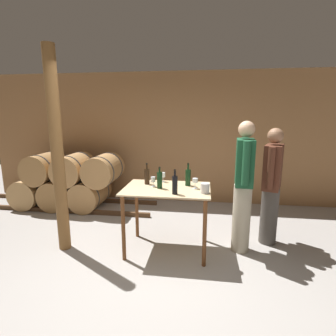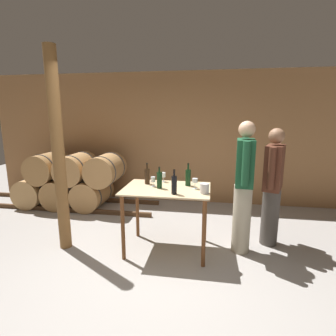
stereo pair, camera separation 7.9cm
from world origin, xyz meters
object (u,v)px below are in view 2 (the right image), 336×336
Objects in this scene: wooden_post at (58,153)px; ice_bucket at (204,188)px; wine_bottle_left at (159,180)px; wine_bottle_center at (174,184)px; wine_glass_near_left at (153,180)px; person_visitor_with_scarf at (244,185)px; wine_glass_near_right at (195,181)px; wine_glass_near_center at (163,175)px; wine_bottle_right at (188,177)px; person_host at (273,185)px; wine_bottle_far_left at (147,176)px.

ice_bucket is (1.93, -0.01, -0.40)m from wooden_post.
wine_bottle_center is (0.23, -0.22, 0.01)m from wine_bottle_left.
wine_bottle_center is at bearing -165.87° from ice_bucket.
person_visitor_with_scarf is (1.20, 0.09, -0.05)m from wine_glass_near_left.
wine_glass_near_right is (0.56, -0.01, 0.01)m from wine_glass_near_left.
wine_bottle_center is 0.61m from wine_glass_near_center.
person_visitor_with_scarf is at bearing 30.10° from ice_bucket.
wine_bottle_left is 2.13× the size of wine_glass_near_center.
wine_bottle_center is 0.98× the size of wine_bottle_right.
wine_bottle_right is 0.48m from wine_glass_near_left.
wine_bottle_left is at bearing -163.59° from person_host.
wine_glass_near_right is at bearing -52.87° from wine_bottle_right.
wine_glass_near_center is 0.55m from wine_glass_near_right.
wine_glass_near_right is 0.23m from ice_bucket.
wine_bottle_left is at bearing -88.44° from wine_glass_near_center.
wine_bottle_right is 0.18× the size of person_visitor_with_scarf.
person_host is (1.30, 0.67, -0.13)m from wine_bottle_center.
wine_bottle_center is 1.47m from person_host.
wine_glass_near_center is 0.08× the size of person_visitor_with_scarf.
wine_bottle_far_left is at bearing 168.66° from wine_glass_near_right.
wine_glass_near_center is at bearing 71.50° from wine_glass_near_left.
person_host is at bearing 12.55° from wine_bottle_right.
wine_glass_near_right is (1.80, 0.18, -0.35)m from wooden_post.
wine_bottle_right is (0.13, 0.41, -0.00)m from wine_bottle_center.
person_host reaches higher than wine_glass_near_center.
wine_glass_near_left is at bearing 138.43° from wine_bottle_center.
wine_glass_near_left is at bearing 146.15° from wine_bottle_left.
ice_bucket is at bearing -38.29° from wine_glass_near_center.
wine_bottle_far_left is 0.97× the size of wine_bottle_center.
wine_bottle_left reaches higher than wine_glass_near_center.
wine_bottle_right reaches higher than wine_glass_near_right.
wine_glass_near_left is 1.08× the size of ice_bucket.
wooden_post is 9.29× the size of wine_bottle_left.
person_visitor_with_scarf is at bearing -146.03° from person_host.
wine_bottle_right is at bearing 10.38° from wooden_post.
wine_bottle_far_left is at bearing 178.70° from person_visitor_with_scarf.
wine_glass_near_right is 0.08× the size of person_visitor_with_scarf.
wine_bottle_center is at bearing -43.28° from wine_bottle_far_left.
person_visitor_with_scarf is (1.10, 0.16, -0.07)m from wine_bottle_left.
wooden_post is 1.76m from wine_bottle_right.
wine_bottle_left is 0.32m from wine_bottle_center.
wine_bottle_center is at bearing -67.36° from wine_glass_near_center.
ice_bucket is 0.07× the size of person_visitor_with_scarf.
wooden_post reaches higher than wine_glass_near_right.
wooden_post is 1.61m from wine_bottle_center.
wine_bottle_far_left is 2.19× the size of wine_glass_near_center.
wine_bottle_center is at bearing -41.57° from wine_glass_near_left.
wine_bottle_left is at bearing -33.85° from wine_glass_near_left.
wine_glass_near_center is 1.09× the size of ice_bucket.
wine_bottle_far_left is 0.25m from wine_glass_near_center.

